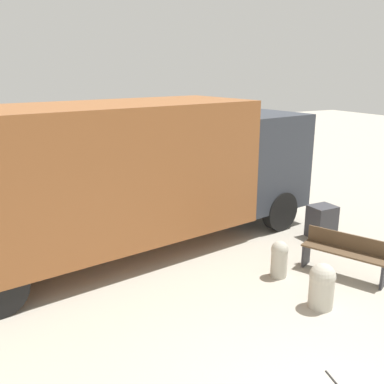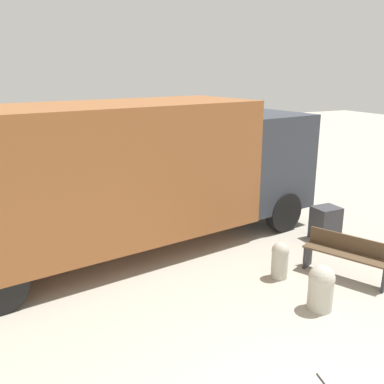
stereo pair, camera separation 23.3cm
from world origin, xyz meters
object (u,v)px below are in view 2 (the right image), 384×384
object	(u,v)px
bollard_near_bench	(321,286)
utility_box	(325,223)
park_bench	(347,254)
delivery_truck	(124,172)
bollard_far_bench	(280,259)

from	to	relation	value
bollard_near_bench	utility_box	bearing A→B (deg)	46.15
park_bench	bollard_near_bench	xyz separation A→B (m)	(-1.30, -0.72, -0.05)
park_bench	utility_box	distance (m)	2.04
park_bench	bollard_near_bench	world-z (taller)	park_bench
utility_box	bollard_near_bench	bearing A→B (deg)	-133.85
park_bench	bollard_near_bench	bearing A→B (deg)	94.34
delivery_truck	utility_box	xyz separation A→B (m)	(4.62, -1.31, -1.46)
delivery_truck	utility_box	world-z (taller)	delivery_truck
bollard_far_bench	park_bench	bearing A→B (deg)	-23.87
park_bench	bollard_far_bench	world-z (taller)	park_bench
delivery_truck	bollard_near_bench	world-z (taller)	delivery_truck
park_bench	utility_box	size ratio (longest dim) A/B	2.12
park_bench	delivery_truck	bearing A→B (deg)	24.95
delivery_truck	utility_box	bearing A→B (deg)	-24.50
utility_box	bollard_far_bench	bearing A→B (deg)	-152.14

